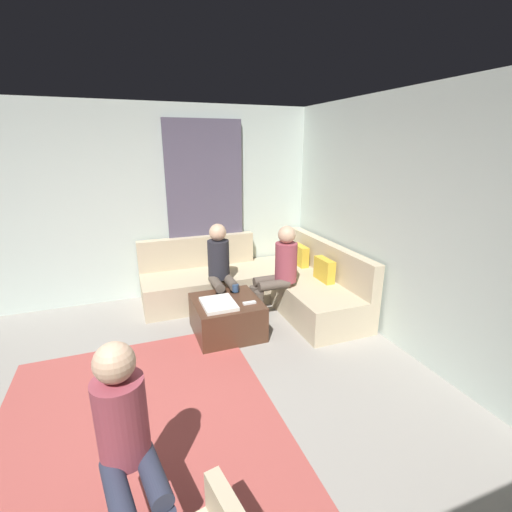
# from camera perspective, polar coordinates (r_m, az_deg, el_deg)

# --- Properties ---
(ground_plane) EXTENTS (6.00, 6.00, 0.10)m
(ground_plane) POSITION_cam_1_polar(r_m,az_deg,el_deg) (3.19, -19.68, -27.69)
(ground_plane) COLOR gray
(wall_back) EXTENTS (6.00, 0.12, 2.70)m
(wall_back) POSITION_cam_1_polar(r_m,az_deg,el_deg) (3.70, 29.11, 2.50)
(wall_back) COLOR silver
(wall_back) RESTS_ON ground_plane
(wall_left) EXTENTS (0.12, 6.00, 2.70)m
(wall_left) POSITION_cam_1_polar(r_m,az_deg,el_deg) (5.30, -22.19, 7.27)
(wall_left) COLOR silver
(wall_left) RESTS_ON ground_plane
(curtain_panel) EXTENTS (0.06, 1.10, 2.50)m
(curtain_panel) POSITION_cam_1_polar(r_m,az_deg,el_deg) (5.34, -7.97, 7.35)
(curtain_panel) COLOR #595166
(curtain_panel) RESTS_ON ground_plane
(area_rug) EXTENTS (2.60, 2.20, 0.01)m
(area_rug) POSITION_cam_1_polar(r_m,az_deg,el_deg) (3.30, -18.00, -24.42)
(area_rug) COLOR #AD4C47
(area_rug) RESTS_ON ground_plane
(sectional_couch) EXTENTS (2.10, 2.55, 0.87)m
(sectional_couch) POSITION_cam_1_polar(r_m,az_deg,el_deg) (5.07, 0.83, -4.45)
(sectional_couch) COLOR #C6B593
(sectional_couch) RESTS_ON ground_plane
(ottoman) EXTENTS (0.76, 0.76, 0.42)m
(ottoman) POSITION_cam_1_polar(r_m,az_deg,el_deg) (4.31, -4.65, -9.60)
(ottoman) COLOR #4C2D1E
(ottoman) RESTS_ON ground_plane
(folded_blanket) EXTENTS (0.44, 0.36, 0.04)m
(folded_blanket) POSITION_cam_1_polar(r_m,az_deg,el_deg) (4.10, -5.96, -7.57)
(folded_blanket) COLOR white
(folded_blanket) RESTS_ON ottoman
(coffee_mug) EXTENTS (0.08, 0.08, 0.10)m
(coffee_mug) POSITION_cam_1_polar(r_m,az_deg,el_deg) (4.45, -3.29, -5.08)
(coffee_mug) COLOR #334C72
(coffee_mug) RESTS_ON ottoman
(game_remote) EXTENTS (0.05, 0.15, 0.02)m
(game_remote) POSITION_cam_1_polar(r_m,az_deg,el_deg) (4.12, -1.06, -7.45)
(game_remote) COLOR white
(game_remote) RESTS_ON ottoman
(person_on_couch_back) EXTENTS (0.30, 0.60, 1.20)m
(person_on_couch_back) POSITION_cam_1_polar(r_m,az_deg,el_deg) (4.55, 3.66, -1.99)
(person_on_couch_back) COLOR brown
(person_on_couch_back) RESTS_ON ground_plane
(person_on_couch_side) EXTENTS (0.60, 0.30, 1.20)m
(person_on_couch_side) POSITION_cam_1_polar(r_m,az_deg,el_deg) (4.63, -5.63, -1.72)
(person_on_couch_side) COLOR brown
(person_on_couch_side) RESTS_ON ground_plane
(person_on_armchair) EXTENTS (0.61, 0.37, 1.18)m
(person_on_armchair) POSITION_cam_1_polar(r_m,az_deg,el_deg) (2.26, -19.81, -25.87)
(person_on_armchair) COLOR #2D3347
(person_on_armchair) RESTS_ON ground_plane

